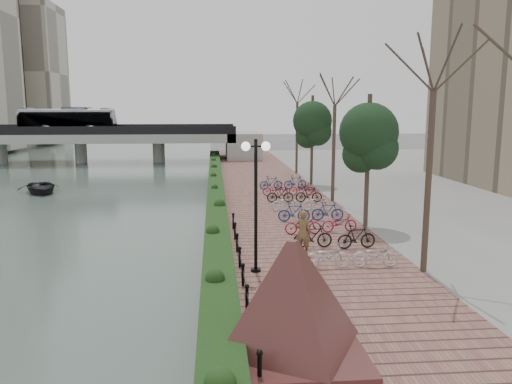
{
  "coord_description": "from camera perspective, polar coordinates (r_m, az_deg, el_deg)",
  "views": [
    {
      "loc": [
        0.5,
        -14.75,
        6.3
      ],
      "look_at": [
        2.67,
        10.84,
        2.0
      ],
      "focal_mm": 35.0,
      "sensor_mm": 36.0,
      "label": 1
    }
  ],
  "objects": [
    {
      "name": "river_water",
      "position": [
        43.12,
        -25.85,
        0.16
      ],
      "size": [
        30.0,
        130.0,
        0.02
      ],
      "primitive_type": "cube",
      "color": "#4A5C54",
      "rests_on": "ground"
    },
    {
      "name": "lamppost",
      "position": [
        17.44,
        -0.02,
        1.74
      ],
      "size": [
        1.02,
        0.32,
        4.76
      ],
      "color": "black",
      "rests_on": "promenade"
    },
    {
      "name": "ground",
      "position": [
        16.05,
        -6.42,
        -13.67
      ],
      "size": [
        220.0,
        220.0,
        0.0
      ],
      "primitive_type": "plane",
      "color": "#59595B",
      "rests_on": "ground"
    },
    {
      "name": "pedestrian",
      "position": [
        20.07,
        5.37,
        -4.64
      ],
      "size": [
        0.77,
        0.62,
        1.82
      ],
      "primitive_type": "imported",
      "rotation": [
        0.0,
        0.0,
        2.83
      ],
      "color": "brown",
      "rests_on": "promenade"
    },
    {
      "name": "bicycle_parking",
      "position": [
        27.33,
        5.8,
        -1.78
      ],
      "size": [
        2.4,
        19.89,
        1.0
      ],
      "color": "silver",
      "rests_on": "promenade"
    },
    {
      "name": "chain_fence",
      "position": [
        17.64,
        -1.7,
        -8.5
      ],
      "size": [
        0.1,
        14.1,
        0.7
      ],
      "color": "black",
      "rests_on": "promenade"
    },
    {
      "name": "granite_monument",
      "position": [
        12.06,
        4.1,
        -11.87
      ],
      "size": [
        4.7,
        4.7,
        2.78
      ],
      "color": "#4C2022",
      "rests_on": "promenade"
    },
    {
      "name": "street_trees",
      "position": [
        28.56,
        10.43,
        4.1
      ],
      "size": [
        3.2,
        37.12,
        6.8
      ],
      "color": "#382C21",
      "rests_on": "promenade"
    },
    {
      "name": "hedge",
      "position": [
        35.18,
        -4.62,
        0.48
      ],
      "size": [
        1.1,
        56.0,
        0.6
      ],
      "primitive_type": "cube",
      "color": "#173312",
      "rests_on": "promenade"
    },
    {
      "name": "bridge",
      "position": [
        61.86,
        -19.72,
        6.24
      ],
      "size": [
        36.0,
        10.77,
        6.5
      ],
      "color": "#A09F9A",
      "rests_on": "ground"
    },
    {
      "name": "inland_pavement",
      "position": [
        38.17,
        25.96,
        -0.58
      ],
      "size": [
        24.0,
        75.0,
        0.5
      ],
      "primitive_type": "cube",
      "color": "gray",
      "rests_on": "ground"
    },
    {
      "name": "boat",
      "position": [
        40.96,
        -23.4,
        0.52
      ],
      "size": [
        4.56,
        5.13,
        0.88
      ],
      "primitive_type": "imported",
      "rotation": [
        0.0,
        0.0,
        0.45
      ],
      "color": "black",
      "rests_on": "river_water"
    },
    {
      "name": "promenade",
      "position": [
        33.0,
        1.33,
        -1.06
      ],
      "size": [
        8.0,
        75.0,
        0.5
      ],
      "primitive_type": "cube",
      "color": "brown",
      "rests_on": "ground"
    },
    {
      "name": "motorcycle",
      "position": [
        16.53,
        5.11,
        -9.44
      ],
      "size": [
        0.88,
        1.48,
        0.88
      ],
      "primitive_type": null,
      "rotation": [
        0.0,
        0.0,
        0.34
      ],
      "color": "black",
      "rests_on": "promenade"
    }
  ]
}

